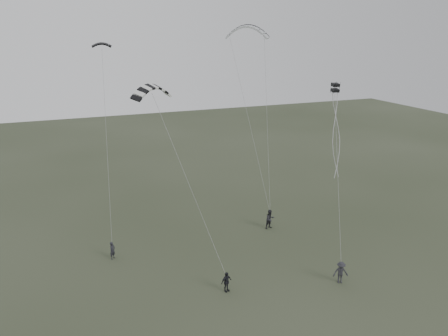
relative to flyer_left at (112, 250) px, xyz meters
name	(u,v)px	position (x,y,z in m)	size (l,w,h in m)	color
ground	(241,278)	(8.50, -6.48, -0.73)	(140.00, 140.00, 0.00)	#2E3622
flyer_left	(112,250)	(0.00, 0.00, 0.00)	(0.53, 0.35, 1.47)	black
flyer_right	(270,219)	(14.48, 0.39, 0.18)	(0.89, 0.70, 1.84)	#232327
flyer_center	(226,282)	(6.80, -7.72, 0.02)	(0.88, 0.37, 1.50)	black
flyer_far	(341,272)	(14.96, -9.80, 0.12)	(1.10, 0.63, 1.70)	#27262C
kite_dark_small	(101,44)	(1.12, 5.79, 15.91)	(1.57, 0.47, 0.51)	black
kite_pale_large	(247,26)	(14.98, 7.28, 17.33)	(4.24, 0.95, 1.72)	#BABDC0
kite_striped	(152,87)	(3.40, -2.10, 13.19)	(3.23, 0.81, 1.25)	black
kite_box	(335,88)	(18.26, -2.89, 12.53)	(0.56, 0.56, 0.68)	black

